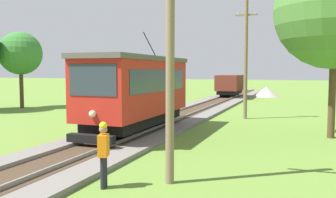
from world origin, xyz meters
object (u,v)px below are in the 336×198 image
Objects in this scene: tree_left_far at (20,54)px; utility_pole_near_tram at (170,48)px; second_worker at (80,116)px; tree_right_far at (335,9)px; gravel_pile at (266,92)px; track_worker at (104,152)px; utility_pole_mid at (246,59)px; freight_car at (230,85)px; red_tram at (137,90)px.

utility_pole_near_tram is at bearing -38.30° from tree_left_far.
tree_right_far reaches higher than second_worker.
gravel_pile is 1.76× the size of track_worker.
utility_pole_mid is 15.66m from track_worker.
utility_pole_near_tram is 2.32× the size of gravel_pile.
utility_pole_near_tram is (4.20, -31.45, 2.18)m from freight_car.
tree_left_far reaches higher than red_tram.
utility_pole_mid is at bearing -88.70° from gravel_pile.
gravel_pile is (-0.47, 35.16, -3.12)m from utility_pole_near_tram.
utility_pole_mid is 1.19× the size of tree_left_far.
tree_right_far reaches higher than utility_pole_near_tram.
track_worker is at bearing -42.62° from tree_left_far.
red_tram is at bearing -166.56° from tree_right_far.
utility_pole_near_tram reaches higher than tree_left_far.
red_tram is 9.90m from tree_right_far.
utility_pole_mid is at bearing -1.33° from tree_left_far.
track_worker is 0.21× the size of tree_right_far.
tree_left_far reaches higher than freight_car.
utility_pole_near_tram is at bearing -90.00° from utility_pole_mid.
utility_pole_near_tram is 4.08× the size of second_worker.
gravel_pile is at bearing 101.21° from tree_right_far.
gravel_pile is at bearing 70.89° from track_worker.
second_worker reaches higher than gravel_pile.
gravel_pile is 36.22m from track_worker.
tree_left_far is (-17.11, 15.74, 3.57)m from track_worker.
tree_left_far is 24.09m from tree_right_far.
tree_left_far is (-14.41, 7.94, 2.36)m from red_tram.
freight_car is 24.65m from tree_right_far.
tree_left_far is at bearing 119.90° from track_worker.
gravel_pile is 1.76× the size of second_worker.
track_worker is at bearing -145.12° from utility_pole_near_tram.
second_worker is at bearing -101.21° from gravel_pile.
gravel_pile is at bearing 82.53° from red_tram.
utility_pole_mid reaches higher than second_worker.
tree_right_far is (4.73, 8.89, 2.17)m from utility_pole_near_tram.
utility_pole_mid is at bearing 60.79° from red_tram.
gravel_pile is at bearing 91.30° from utility_pole_mid.
tree_left_far is at bearing -131.54° from gravel_pile.
utility_pole_mid reaches higher than freight_car.
utility_pole_mid is at bearing 66.92° from track_worker.
red_tram reaches higher than gravel_pile.
second_worker is at bearing -144.13° from red_tram.
red_tram is at bearing -28.85° from tree_left_far.
tree_right_far is (23.34, -5.80, 1.35)m from tree_left_far.
tree_left_far is at bearing 150.41° from second_worker.
red_tram is at bearing -97.47° from gravel_pile.
freight_car is 2.91× the size of second_worker.
utility_pole_mid is 4.26× the size of second_worker.
red_tram is at bearing 44.35° from second_worker.
track_worker is (2.70, -32.50, -0.57)m from freight_car.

